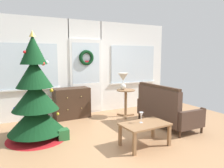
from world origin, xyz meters
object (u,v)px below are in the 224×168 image
object	(u,v)px
side_table	(126,98)
coffee_table	(145,127)
gift_box	(63,134)
christmas_tree	(35,101)
dresser_cabinet	(72,103)
settee_sofa	(164,110)
wine_glass	(141,115)
table_lamp	(123,79)

from	to	relation	value
side_table	coffee_table	distance (m)	1.87
side_table	gift_box	size ratio (longest dim) A/B	3.52
christmas_tree	dresser_cabinet	size ratio (longest dim) A/B	2.25
settee_sofa	side_table	bearing A→B (deg)	110.21
christmas_tree	wine_glass	size ratio (longest dim) A/B	10.58
table_lamp	side_table	bearing A→B (deg)	-33.69
coffee_table	gift_box	world-z (taller)	coffee_table
christmas_tree	dresser_cabinet	xyz separation A→B (m)	(1.00, 1.06, -0.36)
side_table	coffee_table	world-z (taller)	side_table
dresser_cabinet	side_table	world-z (taller)	dresser_cabinet
dresser_cabinet	table_lamp	world-z (taller)	table_lamp
wine_glass	gift_box	size ratio (longest dim) A/B	0.96
gift_box	side_table	bearing A→B (deg)	23.73
table_lamp	gift_box	xyz separation A→B (m)	(-1.81, -0.86, -0.90)
settee_sofa	gift_box	bearing A→B (deg)	173.89
dresser_cabinet	wine_glass	size ratio (longest dim) A/B	4.70
side_table	gift_box	xyz separation A→B (m)	(-1.87, -0.82, -0.41)
christmas_tree	wine_glass	bearing A→B (deg)	-35.25
side_table	table_lamp	world-z (taller)	table_lamp
dresser_cabinet	wine_glass	bearing A→B (deg)	-73.99
side_table	wine_glass	xyz separation A→B (m)	(-0.67, -1.69, 0.04)
coffee_table	dresser_cabinet	bearing A→B (deg)	106.52
coffee_table	wine_glass	xyz separation A→B (m)	(-0.04, 0.06, 0.20)
dresser_cabinet	settee_sofa	xyz separation A→B (m)	(1.70, -1.59, -0.01)
side_table	table_lamp	bearing A→B (deg)	146.31
side_table	wine_glass	size ratio (longest dim) A/B	3.68
table_lamp	christmas_tree	bearing A→B (deg)	-165.68
table_lamp	wine_glass	bearing A→B (deg)	-109.38
coffee_table	wine_glass	world-z (taller)	wine_glass
coffee_table	gift_box	xyz separation A→B (m)	(-1.24, 0.93, -0.25)
gift_box	settee_sofa	bearing A→B (deg)	-6.11
dresser_cabinet	settee_sofa	distance (m)	2.33
settee_sofa	christmas_tree	bearing A→B (deg)	168.92
settee_sofa	wine_glass	world-z (taller)	settee_sofa
christmas_tree	gift_box	world-z (taller)	christmas_tree
settee_sofa	side_table	distance (m)	1.14
table_lamp	coffee_table	distance (m)	1.99
christmas_tree	table_lamp	distance (m)	2.33
wine_glass	table_lamp	bearing A→B (deg)	70.62
side_table	wine_glass	bearing A→B (deg)	-111.58
gift_box	christmas_tree	bearing A→B (deg)	146.93
christmas_tree	settee_sofa	size ratio (longest dim) A/B	1.34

